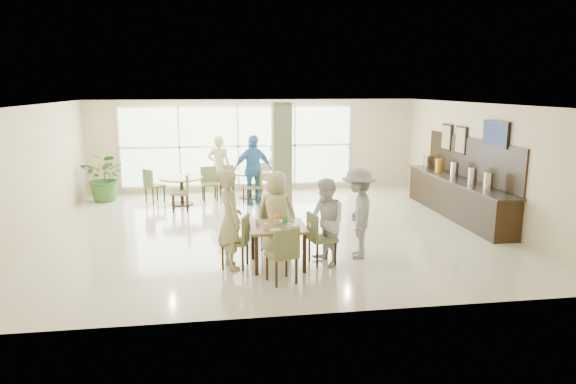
{
  "coord_description": "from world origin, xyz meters",
  "views": [
    {
      "loc": [
        -1.28,
        -11.16,
        3.16
      ],
      "look_at": [
        0.2,
        -1.2,
        1.1
      ],
      "focal_mm": 32.0,
      "sensor_mm": 36.0,
      "label": 1
    }
  ],
  "objects": [
    {
      "name": "room_shell",
      "position": [
        0.0,
        0.0,
        1.7
      ],
      "size": [
        10.0,
        10.0,
        10.0
      ],
      "color": "white",
      "rests_on": "ground"
    },
    {
      "name": "column",
      "position": [
        0.4,
        1.2,
        1.4
      ],
      "size": [
        0.45,
        0.45,
        2.8
      ],
      "primitive_type": "cube",
      "color": "#717652",
      "rests_on": "ground"
    },
    {
      "name": "round_table_right",
      "position": [
        -0.23,
        3.47,
        0.56
      ],
      "size": [
        1.03,
        1.03,
        0.75
      ],
      "color": "brown",
      "rests_on": "ground"
    },
    {
      "name": "ground",
      "position": [
        0.0,
        0.0,
        0.0
      ],
      "size": [
        10.0,
        10.0,
        0.0
      ],
      "primitive_type": "plane",
      "color": "beige",
      "rests_on": "ground"
    },
    {
      "name": "main_table",
      "position": [
        -0.17,
        -2.43,
        0.66
      ],
      "size": [
        0.98,
        0.98,
        0.75
      ],
      "color": "brown",
      "rests_on": "ground"
    },
    {
      "name": "teen_right",
      "position": [
        0.7,
        -2.47,
        0.79
      ],
      "size": [
        0.8,
        0.91,
        1.58
      ],
      "primitive_type": "imported",
      "rotation": [
        0.0,
        0.0,
        -1.26
      ],
      "color": "white",
      "rests_on": "ground"
    },
    {
      "name": "buffet_counter",
      "position": [
        4.7,
        0.51,
        0.55
      ],
      "size": [
        0.64,
        4.7,
        1.95
      ],
      "color": "black",
      "rests_on": "ground"
    },
    {
      "name": "framed_art_b",
      "position": [
        4.95,
        1.8,
        1.85
      ],
      "size": [
        0.05,
        0.55,
        0.7
      ],
      "color": "black",
      "rests_on": "ground"
    },
    {
      "name": "tabletop_clutter",
      "position": [
        -0.15,
        -2.44,
        0.81
      ],
      "size": [
        0.77,
        0.8,
        0.21
      ],
      "color": "white",
      "rests_on": "main_table"
    },
    {
      "name": "framed_art_a",
      "position": [
        4.95,
        1.0,
        1.85
      ],
      "size": [
        0.05,
        0.55,
        0.7
      ],
      "color": "black",
      "rests_on": "ground"
    },
    {
      "name": "adult_b",
      "position": [
        0.6,
        3.57,
        0.88
      ],
      "size": [
        0.74,
        1.65,
        1.76
      ],
      "primitive_type": "imported",
      "rotation": [
        0.0,
        0.0,
        -1.55
      ],
      "color": "white",
      "rests_on": "ground"
    },
    {
      "name": "chairs_main_table",
      "position": [
        -0.15,
        -2.41,
        0.47
      ],
      "size": [
        2.12,
        2.2,
        0.95
      ],
      "color": "olive",
      "rests_on": "ground"
    },
    {
      "name": "teen_left",
      "position": [
        -1.0,
        -2.38,
        0.88
      ],
      "size": [
        0.58,
        0.74,
        1.77
      ],
      "primitive_type": "imported",
      "rotation": [
        0.0,
        0.0,
        1.85
      ],
      "color": "tan",
      "rests_on": "ground"
    },
    {
      "name": "potted_plant",
      "position": [
        -4.26,
        3.62,
        0.68
      ],
      "size": [
        1.57,
        1.57,
        1.37
      ],
      "primitive_type": "imported",
      "rotation": [
        0.0,
        0.0,
        -0.34
      ],
      "color": "#305E25",
      "rests_on": "ground"
    },
    {
      "name": "teen_far",
      "position": [
        -0.09,
        -1.69,
        0.81
      ],
      "size": [
        0.89,
        0.7,
        1.61
      ],
      "primitive_type": "imported",
      "rotation": [
        0.0,
        0.0,
        2.75
      ],
      "color": "tan",
      "rests_on": "ground"
    },
    {
      "name": "teen_standing",
      "position": [
        1.39,
        -2.13,
        0.86
      ],
      "size": [
        0.85,
        1.21,
        1.72
      ],
      "primitive_type": "imported",
      "rotation": [
        0.0,
        0.0,
        -1.77
      ],
      "color": "#949597",
      "rests_on": "ground"
    },
    {
      "name": "adult_standing",
      "position": [
        -1.1,
        3.74,
        0.9
      ],
      "size": [
        0.69,
        0.49,
        1.8
      ],
      "primitive_type": "imported",
      "rotation": [
        0.0,
        0.0,
        3.05
      ],
      "color": "tan",
      "rests_on": "ground"
    },
    {
      "name": "wall_tv",
      "position": [
        4.94,
        -0.6,
        2.15
      ],
      "size": [
        0.06,
        1.0,
        0.58
      ],
      "color": "black",
      "rests_on": "ground"
    },
    {
      "name": "chairs_table_right",
      "position": [
        -0.23,
        3.47,
        0.47
      ],
      "size": [
        1.86,
        1.8,
        0.95
      ],
      "color": "olive",
      "rests_on": "ground"
    },
    {
      "name": "chairs_table_left",
      "position": [
        -2.14,
        2.86,
        0.47
      ],
      "size": [
        2.08,
        1.64,
        0.95
      ],
      "color": "olive",
      "rests_on": "ground"
    },
    {
      "name": "round_table_left",
      "position": [
        -2.14,
        2.87,
        0.59
      ],
      "size": [
        1.18,
        1.18,
        0.75
      ],
      "color": "brown",
      "rests_on": "ground"
    },
    {
      "name": "window_bank",
      "position": [
        -0.5,
        4.46,
        1.4
      ],
      "size": [
        7.0,
        0.04,
        7.0
      ],
      "color": "silver",
      "rests_on": "ground"
    },
    {
      "name": "adult_a",
      "position": [
        -0.2,
        2.67,
        0.95
      ],
      "size": [
        1.25,
        0.93,
        1.9
      ],
      "primitive_type": "imported",
      "rotation": [
        0.0,
        0.0,
        0.3
      ],
      "color": "#3D7DB9",
      "rests_on": "ground"
    }
  ]
}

